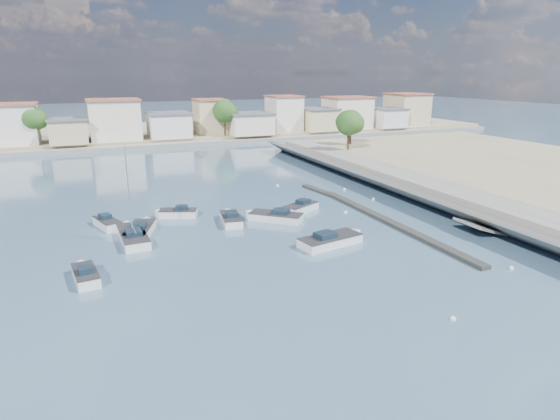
% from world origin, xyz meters
% --- Properties ---
extents(ground, '(400.00, 400.00, 0.00)m').
position_xyz_m(ground, '(0.00, 40.00, 0.00)').
color(ground, '#345369').
rests_on(ground, ground).
extents(seawall_walkway, '(5.00, 90.00, 1.80)m').
position_xyz_m(seawall_walkway, '(18.50, 13.00, 0.90)').
color(seawall_walkway, slate).
rests_on(seawall_walkway, ground).
extents(breakwater, '(2.00, 31.02, 0.35)m').
position_xyz_m(breakwater, '(6.90, 12.69, 0.17)').
color(breakwater, black).
rests_on(breakwater, ground).
extents(far_shore_land, '(160.00, 40.00, 1.40)m').
position_xyz_m(far_shore_land, '(0.00, 92.00, 0.70)').
color(far_shore_land, gray).
rests_on(far_shore_land, ground).
extents(far_shore_quay, '(160.00, 2.50, 0.80)m').
position_xyz_m(far_shore_quay, '(0.00, 71.00, 0.40)').
color(far_shore_quay, slate).
rests_on(far_shore_quay, ground).
extents(far_town, '(113.01, 12.80, 8.35)m').
position_xyz_m(far_town, '(10.71, 76.92, 4.93)').
color(far_town, beige).
rests_on(far_town, far_shore_land).
extents(shore_trees, '(74.56, 38.32, 7.92)m').
position_xyz_m(shore_trees, '(8.34, 68.11, 6.22)').
color(shore_trees, '#38281E').
rests_on(shore_trees, ground).
extents(motorboat_a, '(2.08, 4.50, 1.48)m').
position_xyz_m(motorboat_a, '(-22.00, 7.17, 0.38)').
color(motorboat_a, silver).
rests_on(motorboat_a, ground).
extents(motorboat_b, '(2.43, 5.08, 1.48)m').
position_xyz_m(motorboat_b, '(-7.95, 16.50, 0.38)').
color(motorboat_b, silver).
rests_on(motorboat_b, ground).
extents(motorboat_c, '(5.52, 5.16, 1.48)m').
position_xyz_m(motorboat_c, '(-3.63, 15.42, 0.38)').
color(motorboat_c, silver).
rests_on(motorboat_c, ground).
extents(motorboat_d, '(4.93, 3.73, 1.48)m').
position_xyz_m(motorboat_d, '(0.20, 17.30, 0.38)').
color(motorboat_d, silver).
rests_on(motorboat_d, ground).
extents(motorboat_e, '(3.68, 5.86, 1.48)m').
position_xyz_m(motorboat_e, '(-16.96, 16.34, 0.38)').
color(motorboat_e, silver).
rests_on(motorboat_e, ground).
extents(motorboat_f, '(4.41, 2.92, 1.48)m').
position_xyz_m(motorboat_f, '(-12.82, 20.53, 0.38)').
color(motorboat_f, silver).
rests_on(motorboat_f, ground).
extents(motorboat_g, '(2.74, 4.66, 1.48)m').
position_xyz_m(motorboat_g, '(-19.75, 19.46, 0.38)').
color(motorboat_g, silver).
rests_on(motorboat_g, ground).
extents(motorboat_h, '(6.63, 3.36, 1.48)m').
position_xyz_m(motorboat_h, '(-1.28, 6.78, 0.38)').
color(motorboat_h, silver).
rests_on(motorboat_h, ground).
extents(sailboat, '(2.51, 7.23, 9.00)m').
position_xyz_m(sailboat, '(-17.86, 14.92, 0.41)').
color(sailboat, silver).
rests_on(sailboat, ground).
extents(mooring_buoys, '(11.99, 38.08, 0.40)m').
position_xyz_m(mooring_buoys, '(6.05, 12.63, 0.05)').
color(mooring_buoys, white).
rests_on(mooring_buoys, ground).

